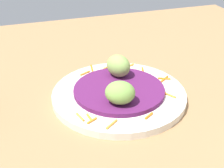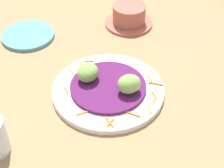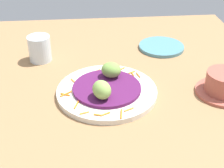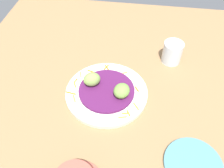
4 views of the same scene
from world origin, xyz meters
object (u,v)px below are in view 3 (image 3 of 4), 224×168
(guac_scoop_center, at_px, (111,70))
(water_glass, at_px, (40,49))
(terracotta_bowl, at_px, (224,84))
(side_plate_small, at_px, (161,47))
(guac_scoop_left, at_px, (102,90))
(main_plate, at_px, (107,91))

(guac_scoop_center, relative_size, water_glass, 0.68)
(terracotta_bowl, bearing_deg, side_plate_small, -160.42)
(guac_scoop_left, xyz_separation_m, side_plate_small, (-0.31, 0.22, -0.04))
(terracotta_bowl, bearing_deg, main_plate, -94.73)
(terracotta_bowl, bearing_deg, guac_scoop_left, -85.67)
(guac_scoop_left, xyz_separation_m, water_glass, (-0.26, -0.18, -0.01))
(guac_scoop_left, distance_m, terracotta_bowl, 0.33)
(main_plate, xyz_separation_m, guac_scoop_left, (0.05, -0.02, 0.04))
(guac_scoop_center, height_order, side_plate_small, guac_scoop_center)
(water_glass, bearing_deg, guac_scoop_left, 34.40)
(side_plate_small, height_order, terracotta_bowl, terracotta_bowl)
(guac_scoop_center, distance_m, water_glass, 0.27)
(side_plate_small, xyz_separation_m, terracotta_bowl, (0.29, 0.10, 0.02))
(guac_scoop_left, relative_size, guac_scoop_center, 1.00)
(side_plate_small, bearing_deg, guac_scoop_left, -35.61)
(main_plate, relative_size, terracotta_bowl, 1.85)
(guac_scoop_left, xyz_separation_m, guac_scoop_center, (-0.10, 0.03, -0.00))
(side_plate_small, distance_m, terracotta_bowl, 0.30)
(guac_scoop_left, xyz_separation_m, terracotta_bowl, (-0.02, 0.32, -0.02))
(main_plate, bearing_deg, water_glass, -137.29)
(water_glass, bearing_deg, terracotta_bowl, 64.83)
(guac_scoop_center, bearing_deg, terracotta_bowl, 75.51)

